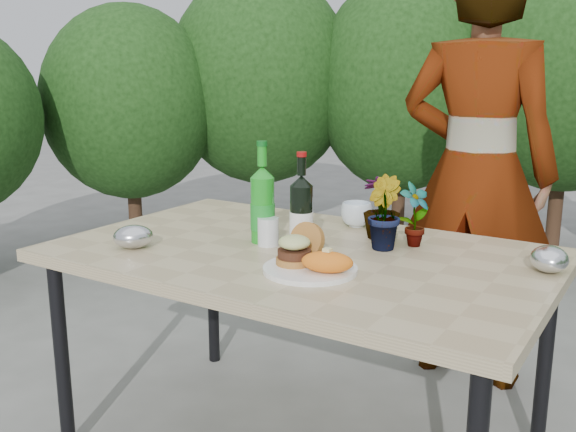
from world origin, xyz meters
The scene contains 17 objects.
patio_table centered at (0.00, 0.00, 0.69)m, with size 1.60×1.00×0.75m.
shrub_hedge centered at (-0.05, 1.59, 1.15)m, with size 6.97×5.17×2.13m.
dinner_plate centered at (0.14, -0.19, 0.76)m, with size 0.28×0.28×0.01m, color white.
burger_stack centered at (0.09, -0.17, 0.81)m, with size 0.11×0.16×0.11m.
sweet_potato centered at (0.21, -0.21, 0.80)m, with size 0.15×0.08×0.06m, color orange.
grilled_veg centered at (0.16, -0.09, 0.78)m, with size 0.08×0.05×0.03m.
wine_bottle centered at (0.00, 0.01, 0.87)m, with size 0.08×0.08×0.32m.
sparkling_water centered at (-0.16, 0.02, 0.88)m, with size 0.08×0.08×0.35m.
plastic_cup centered at (-0.12, -0.01, 0.80)m, with size 0.07×0.07×0.10m, color silver.
seedling_left centered at (0.30, 0.24, 0.86)m, with size 0.11×0.08×0.22m, color #21571D.
seedling_mid centered at (0.22, 0.16, 0.87)m, with size 0.13×0.11×0.24m, color #275A1F.
seedling_right centered at (0.16, 0.27, 0.86)m, with size 0.13×0.13×0.23m, color #2D5D20.
blue_bowl centered at (0.01, 0.39, 0.80)m, with size 0.12×0.12×0.09m, color silver.
foil_packet_left centered at (-0.48, -0.28, 0.79)m, with size 0.13×0.11×0.08m, color #BABCC2.
foil_packet_right centered at (0.74, 0.19, 0.79)m, with size 0.13×0.11×0.08m, color silver.
person centered at (0.30, 0.93, 0.91)m, with size 0.66×0.43×1.81m, color #936949.
terracotta_pot centered at (-1.43, 1.80, 0.07)m, with size 0.17×0.17×0.14m.
Camera 1 is at (1.05, -1.75, 1.34)m, focal length 40.00 mm.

